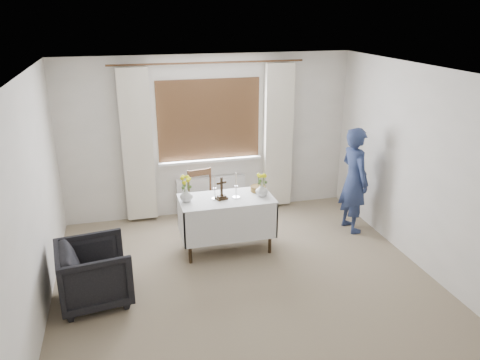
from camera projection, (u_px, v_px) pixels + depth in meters
name	position (u px, v px, depth m)	size (l,w,h in m)	color
ground	(253.00, 295.00, 5.41)	(5.00, 5.00, 0.00)	gray
altar_table	(227.00, 224.00, 6.31)	(1.24, 0.64, 0.76)	silver
wooden_chair	(204.00, 200.00, 6.96)	(0.40, 0.40, 0.87)	#4F331B
armchair	(95.00, 273.00, 5.20)	(0.75, 0.77, 0.70)	black
person	(354.00, 180.00, 6.78)	(0.57, 0.37, 1.56)	navy
radiator	(211.00, 195.00, 7.51)	(1.10, 0.10, 0.60)	silver
wooden_cross	(222.00, 188.00, 6.09)	(0.14, 0.10, 0.31)	black
candlestick_left	(215.00, 188.00, 6.10)	(0.09, 0.09, 0.32)	silver
candlestick_right	(236.00, 185.00, 6.14)	(0.10, 0.10, 0.35)	silver
flower_vase_left	(186.00, 195.00, 6.05)	(0.17, 0.17, 0.18)	silver
flower_vase_right	(262.00, 190.00, 6.23)	(0.16, 0.16, 0.17)	silver
wicker_basket	(258.00, 189.00, 6.40)	(0.20, 0.20, 0.08)	brown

